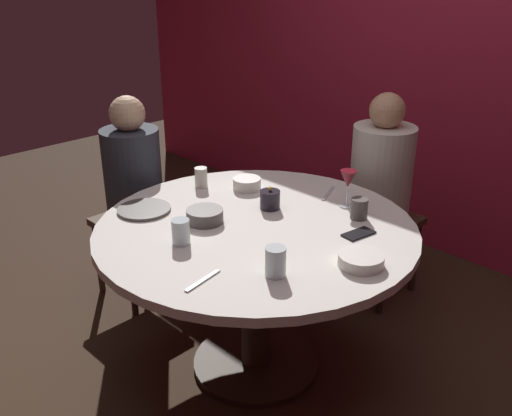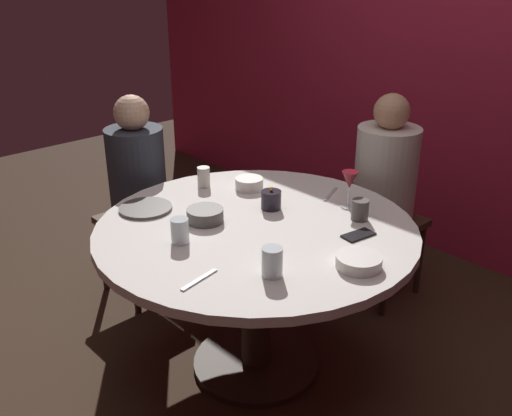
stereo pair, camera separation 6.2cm
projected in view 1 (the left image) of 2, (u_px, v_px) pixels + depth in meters
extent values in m
plane|color=#382619|center=(256.00, 364.00, 2.75)|extent=(8.00, 8.00, 0.00)
cube|color=maroon|center=(465.00, 50.00, 3.36)|extent=(6.00, 0.10, 2.60)
cylinder|color=silver|center=(256.00, 229.00, 2.46)|extent=(1.39, 1.39, 0.04)
cylinder|color=#332319|center=(256.00, 302.00, 2.61)|extent=(0.14, 0.14, 0.71)
cylinder|color=#2D2116|center=(256.00, 362.00, 2.75)|extent=(0.60, 0.60, 0.03)
cube|color=#3F2D1E|center=(137.00, 222.00, 3.18)|extent=(0.40, 0.40, 0.04)
cylinder|color=#2D333D|center=(133.00, 176.00, 3.07)|extent=(0.31, 0.31, 0.51)
sphere|color=tan|center=(127.00, 114.00, 2.93)|extent=(0.19, 0.19, 0.19)
cylinder|color=#332319|center=(99.00, 259.00, 3.28)|extent=(0.04, 0.04, 0.43)
cylinder|color=#332319|center=(132.00, 280.00, 3.06)|extent=(0.04, 0.04, 0.43)
cylinder|color=#332319|center=(148.00, 240.00, 3.50)|extent=(0.04, 0.04, 0.43)
cylinder|color=#332319|center=(182.00, 259.00, 3.28)|extent=(0.04, 0.04, 0.43)
cube|color=#3F2D1E|center=(377.00, 221.00, 3.20)|extent=(0.40, 0.40, 0.04)
cylinder|color=beige|center=(381.00, 174.00, 3.08)|extent=(0.33, 0.33, 0.52)
sphere|color=tan|center=(387.00, 111.00, 2.94)|extent=(0.19, 0.19, 0.19)
cylinder|color=#332319|center=(366.00, 239.00, 3.51)|extent=(0.04, 0.04, 0.43)
cylinder|color=#332319|center=(332.00, 257.00, 3.29)|extent=(0.04, 0.04, 0.43)
cylinder|color=#332319|center=(415.00, 257.00, 3.29)|extent=(0.04, 0.04, 0.43)
cylinder|color=#332319|center=(382.00, 279.00, 3.07)|extent=(0.04, 0.04, 0.43)
cylinder|color=black|center=(270.00, 200.00, 2.60)|extent=(0.09, 0.09, 0.09)
sphere|color=#F9D159|center=(270.00, 189.00, 2.58)|extent=(0.02, 0.02, 0.02)
cylinder|color=silver|center=(346.00, 206.00, 2.63)|extent=(0.06, 0.06, 0.01)
cylinder|color=silver|center=(347.00, 196.00, 2.62)|extent=(0.01, 0.01, 0.09)
cone|color=maroon|center=(348.00, 179.00, 2.58)|extent=(0.08, 0.08, 0.08)
cylinder|color=#4C4742|center=(144.00, 209.00, 2.59)|extent=(0.24, 0.24, 0.01)
cube|color=black|center=(359.00, 234.00, 2.37)|extent=(0.09, 0.15, 0.01)
cylinder|color=silver|center=(247.00, 184.00, 2.83)|extent=(0.14, 0.14, 0.06)
cylinder|color=silver|center=(361.00, 260.00, 2.12)|extent=(0.17, 0.17, 0.05)
cylinder|color=#4C4742|center=(205.00, 216.00, 2.47)|extent=(0.16, 0.16, 0.06)
cylinder|color=silver|center=(275.00, 262.00, 2.04)|extent=(0.08, 0.08, 0.11)
cylinder|color=silver|center=(181.00, 232.00, 2.28)|extent=(0.07, 0.07, 0.10)
cylinder|color=beige|center=(201.00, 178.00, 2.84)|extent=(0.06, 0.06, 0.10)
cylinder|color=#4C4742|center=(359.00, 209.00, 2.50)|extent=(0.07, 0.07, 0.09)
cube|color=#B7B7BC|center=(328.00, 193.00, 2.78)|extent=(0.08, 0.17, 0.01)
cube|color=#B7B7BC|center=(203.00, 280.00, 2.03)|extent=(0.05, 0.18, 0.01)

